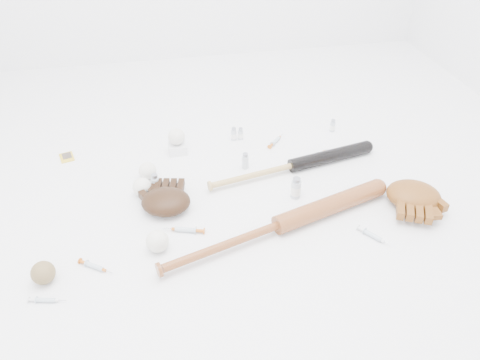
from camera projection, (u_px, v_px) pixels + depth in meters
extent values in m
plane|color=white|center=(238.00, 200.00, 1.87)|extent=(3.00, 3.00, 0.00)
cube|color=gold|center=(67.00, 157.00, 2.11)|extent=(0.08, 0.09, 0.00)
cube|color=white|center=(177.00, 148.00, 2.13)|extent=(0.08, 0.08, 0.04)
sphere|color=silver|center=(176.00, 137.00, 2.10)|extent=(0.08, 0.08, 0.08)
sphere|color=silver|center=(142.00, 187.00, 1.87)|extent=(0.08, 0.08, 0.08)
sphere|color=silver|center=(148.00, 171.00, 1.97)|extent=(0.07, 0.07, 0.07)
sphere|color=silver|center=(157.00, 241.00, 1.62)|extent=(0.08, 0.08, 0.08)
sphere|color=brown|center=(43.00, 273.00, 1.51)|extent=(0.08, 0.08, 0.08)
cylinder|color=silver|center=(234.00, 134.00, 2.21)|extent=(0.03, 0.03, 0.07)
cylinder|color=silver|center=(333.00, 125.00, 2.28)|extent=(0.02, 0.02, 0.06)
cylinder|color=silver|center=(245.00, 161.00, 2.02)|extent=(0.03, 0.03, 0.07)
cylinder|color=silver|center=(296.00, 188.00, 1.86)|extent=(0.04, 0.04, 0.09)
cylinder|color=silver|center=(155.00, 183.00, 1.89)|extent=(0.03, 0.03, 0.08)
cylinder|color=silver|center=(241.00, 134.00, 2.22)|extent=(0.02, 0.02, 0.06)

